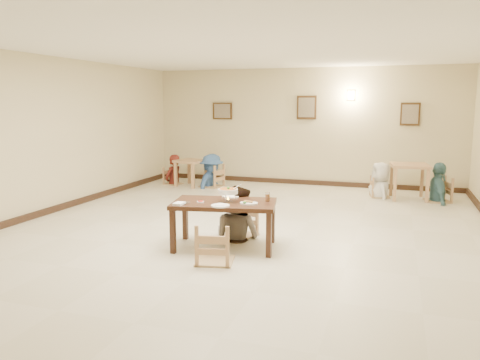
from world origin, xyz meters
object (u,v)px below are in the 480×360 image
(chair_near, at_px, (215,225))
(drink_glass, at_px, (268,197))
(curry_warmer, at_px, (228,191))
(bg_diner_b, at_px, (211,154))
(bg_table_right, at_px, (410,170))
(bg_diner_a, at_px, (173,155))
(bg_chair_rl, at_px, (381,178))
(bg_chair_lr, at_px, (212,166))
(bg_diner_c, at_px, (381,162))
(chair_far, at_px, (240,207))
(bg_diner_d, at_px, (440,162))
(bg_chair_rr, at_px, (439,179))
(bg_chair_ll, at_px, (173,168))
(main_table, at_px, (224,207))
(main_diner, at_px, (237,186))
(bg_table_left, at_px, (191,165))

(chair_near, height_order, drink_glass, chair_near)
(curry_warmer, bearing_deg, bg_diner_b, 114.67)
(bg_table_right, xyz_separation_m, bg_diner_a, (-5.82, 0.06, 0.14))
(chair_near, distance_m, bg_chair_rl, 5.64)
(bg_chair_lr, bearing_deg, bg_diner_c, 100.96)
(chair_far, distance_m, bg_diner_d, 5.07)
(bg_diner_a, distance_m, bg_diner_c, 5.22)
(drink_glass, xyz_separation_m, bg_chair_rr, (2.65, 4.33, -0.25))
(bg_chair_lr, xyz_separation_m, bg_diner_c, (4.12, -0.00, 0.25))
(chair_near, bearing_deg, bg_chair_lr, -80.12)
(bg_table_right, distance_m, bg_chair_ll, 5.82)
(bg_chair_lr, height_order, bg_diner_c, bg_diner_c)
(main_table, xyz_separation_m, curry_warmer, (0.05, 0.02, 0.23))
(bg_chair_ll, relative_size, bg_chair_rr, 0.86)
(chair_far, xyz_separation_m, bg_diner_d, (3.22, 3.90, 0.38))
(bg_chair_ll, relative_size, bg_chair_lr, 0.80)
(bg_diner_a, bearing_deg, bg_chair_rr, 101.05)
(main_table, bearing_deg, curry_warmer, 14.36)
(curry_warmer, height_order, bg_table_right, curry_warmer)
(chair_far, height_order, main_diner, main_diner)
(bg_chair_ll, bearing_deg, main_table, -138.39)
(bg_chair_ll, height_order, bg_diner_b, bg_diner_b)
(bg_table_left, distance_m, bg_chair_rr, 5.88)
(bg_table_left, xyz_separation_m, bg_chair_rl, (4.67, 0.05, -0.11))
(bg_table_right, relative_size, bg_diner_d, 0.51)
(bg_table_left, height_order, bg_chair_rr, bg_chair_rr)
(curry_warmer, distance_m, bg_table_right, 5.29)
(bg_chair_ll, bearing_deg, bg_diner_d, -83.73)
(chair_far, distance_m, bg_chair_lr, 4.54)
(main_diner, distance_m, bg_diner_d, 5.15)
(main_diner, bearing_deg, drink_glass, 172.31)
(bg_table_right, height_order, bg_diner_b, bg_diner_b)
(bg_chair_rl, bearing_deg, chair_far, 141.70)
(curry_warmer, xyz_separation_m, bg_diner_a, (-3.23, 4.67, -0.06))
(bg_diner_d, bearing_deg, main_table, 134.56)
(main_diner, bearing_deg, bg_chair_rr, -108.23)
(curry_warmer, relative_size, bg_diner_a, 0.21)
(chair_near, height_order, bg_chair_rl, chair_near)
(curry_warmer, bearing_deg, bg_chair_ll, 124.66)
(main_table, xyz_separation_m, chair_far, (0.02, 0.66, -0.14))
(chair_near, xyz_separation_m, drink_glass, (0.49, 0.86, 0.24))
(drink_glass, xyz_separation_m, bg_table_left, (-3.22, 4.39, -0.21))
(main_table, bearing_deg, bg_chair_rr, 43.64)
(main_table, relative_size, bg_table_left, 1.98)
(bg_table_left, bearing_deg, bg_chair_rr, -0.58)
(drink_glass, bearing_deg, bg_chair_rr, 58.47)
(main_table, xyz_separation_m, main_diner, (0.02, 0.54, 0.23))
(main_table, xyz_separation_m, bg_chair_ll, (-3.18, 4.69, -0.18))
(drink_glass, relative_size, bg_diner_c, 0.08)
(bg_table_left, bearing_deg, chair_near, -62.52)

